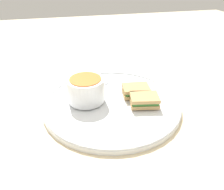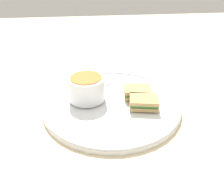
{
  "view_description": "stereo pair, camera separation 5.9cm",
  "coord_description": "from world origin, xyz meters",
  "px_view_note": "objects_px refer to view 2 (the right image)",
  "views": [
    {
      "loc": [
        0.12,
        0.49,
        0.34
      ],
      "look_at": [
        0.0,
        0.0,
        0.03
      ],
      "focal_mm": 35.0,
      "sensor_mm": 36.0,
      "label": 1
    },
    {
      "loc": [
        0.06,
        0.5,
        0.34
      ],
      "look_at": [
        0.0,
        0.0,
        0.03
      ],
      "focal_mm": 35.0,
      "sensor_mm": 36.0,
      "label": 2
    }
  ],
  "objects_px": {
    "spoon": "(90,90)",
    "sandwich_half_near": "(144,102)",
    "soup_bowl": "(87,88)",
    "sandwich_half_far": "(137,92)"
  },
  "relations": [
    {
      "from": "sandwich_half_near",
      "to": "sandwich_half_far",
      "type": "xyz_separation_m",
      "value": [
        0.01,
        -0.05,
        0.0
      ]
    },
    {
      "from": "soup_bowl",
      "to": "sandwich_half_far",
      "type": "distance_m",
      "value": 0.14
    },
    {
      "from": "soup_bowl",
      "to": "sandwich_half_near",
      "type": "xyz_separation_m",
      "value": [
        -0.15,
        0.06,
        -0.02
      ]
    },
    {
      "from": "spoon",
      "to": "sandwich_half_far",
      "type": "bearing_deg",
      "value": 125.62
    },
    {
      "from": "sandwich_half_far",
      "to": "spoon",
      "type": "bearing_deg",
      "value": -19.58
    },
    {
      "from": "soup_bowl",
      "to": "spoon",
      "type": "height_order",
      "value": "soup_bowl"
    },
    {
      "from": "soup_bowl",
      "to": "spoon",
      "type": "distance_m",
      "value": 0.05
    },
    {
      "from": "sandwich_half_near",
      "to": "sandwich_half_far",
      "type": "distance_m",
      "value": 0.05
    },
    {
      "from": "spoon",
      "to": "sandwich_half_near",
      "type": "xyz_separation_m",
      "value": [
        -0.14,
        0.1,
        0.01
      ]
    },
    {
      "from": "spoon",
      "to": "sandwich_half_near",
      "type": "relative_size",
      "value": 1.29
    }
  ]
}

